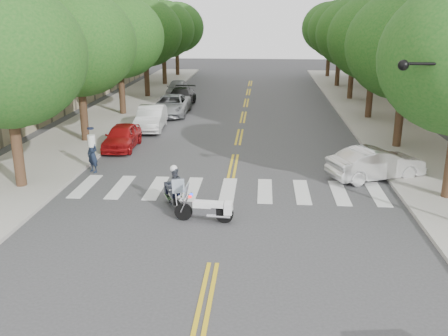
# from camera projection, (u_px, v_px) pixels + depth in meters

# --- Properties ---
(ground) EXTENTS (140.00, 140.00, 0.00)m
(ground) POSITION_uv_depth(u_px,v_px,m) (213.00, 263.00, 14.94)
(ground) COLOR #38383A
(ground) RESTS_ON ground
(sidewalk_left) EXTENTS (5.00, 60.00, 0.15)m
(sidewalk_left) POSITION_uv_depth(u_px,v_px,m) (114.00, 114.00, 36.56)
(sidewalk_left) COLOR #9E9991
(sidewalk_left) RESTS_ON ground
(sidewalk_right) EXTENTS (5.00, 60.00, 0.15)m
(sidewalk_right) POSITION_uv_depth(u_px,v_px,m) (378.00, 118.00, 35.15)
(sidewalk_right) COLOR #9E9991
(sidewalk_right) RESTS_ON ground
(tree_l_0) EXTENTS (6.40, 6.40, 8.45)m
(tree_l_0) POSITION_uv_depth(u_px,v_px,m) (5.00, 56.00, 19.65)
(tree_l_0) COLOR #382316
(tree_l_0) RESTS_ON ground
(tree_l_1) EXTENTS (6.40, 6.40, 8.45)m
(tree_l_1) POSITION_uv_depth(u_px,v_px,m) (78.00, 44.00, 27.26)
(tree_l_1) COLOR #382316
(tree_l_1) RESTS_ON ground
(tree_l_2) EXTENTS (6.40, 6.40, 8.45)m
(tree_l_2) POSITION_uv_depth(u_px,v_px,m) (119.00, 37.00, 34.88)
(tree_l_2) COLOR #382316
(tree_l_2) RESTS_ON ground
(tree_l_3) EXTENTS (6.40, 6.40, 8.45)m
(tree_l_3) POSITION_uv_depth(u_px,v_px,m) (145.00, 33.00, 42.49)
(tree_l_3) COLOR #382316
(tree_l_3) RESTS_ON ground
(tree_l_4) EXTENTS (6.40, 6.40, 8.45)m
(tree_l_4) POSITION_uv_depth(u_px,v_px,m) (163.00, 30.00, 50.11)
(tree_l_4) COLOR #382316
(tree_l_4) RESTS_ON ground
(tree_l_5) EXTENTS (6.40, 6.40, 8.45)m
(tree_l_5) POSITION_uv_depth(u_px,v_px,m) (176.00, 28.00, 57.72)
(tree_l_5) COLOR #382316
(tree_l_5) RESTS_ON ground
(tree_r_1) EXTENTS (6.40, 6.40, 8.45)m
(tree_r_1) POSITION_uv_depth(u_px,v_px,m) (407.00, 45.00, 25.95)
(tree_r_1) COLOR #382316
(tree_r_1) RESTS_ON ground
(tree_r_2) EXTENTS (6.40, 6.40, 8.45)m
(tree_r_2) POSITION_uv_depth(u_px,v_px,m) (375.00, 38.00, 33.57)
(tree_r_2) COLOR #382316
(tree_r_2) RESTS_ON ground
(tree_r_3) EXTENTS (6.40, 6.40, 8.45)m
(tree_r_3) POSITION_uv_depth(u_px,v_px,m) (354.00, 33.00, 41.18)
(tree_r_3) COLOR #382316
(tree_r_3) RESTS_ON ground
(tree_r_4) EXTENTS (6.40, 6.40, 8.45)m
(tree_r_4) POSITION_uv_depth(u_px,v_px,m) (340.00, 30.00, 48.80)
(tree_r_4) COLOR #382316
(tree_r_4) RESTS_ON ground
(tree_r_5) EXTENTS (6.40, 6.40, 8.45)m
(tree_r_5) POSITION_uv_depth(u_px,v_px,m) (330.00, 28.00, 56.41)
(tree_r_5) COLOR #382316
(tree_r_5) RESTS_ON ground
(motorcycle_police) EXTENTS (1.07, 2.04, 1.73)m
(motorcycle_police) POSITION_uv_depth(u_px,v_px,m) (174.00, 189.00, 18.97)
(motorcycle_police) COLOR black
(motorcycle_police) RESTS_ON ground
(motorcycle_parked) EXTENTS (2.14, 0.56, 1.38)m
(motorcycle_parked) POSITION_uv_depth(u_px,v_px,m) (209.00, 209.00, 17.79)
(motorcycle_parked) COLOR black
(motorcycle_parked) RESTS_ON ground
(officer_standing) EXTENTS (0.75, 0.69, 1.72)m
(officer_standing) POSITION_uv_depth(u_px,v_px,m) (92.00, 154.00, 23.25)
(officer_standing) COLOR #162033
(officer_standing) RESTS_ON ground
(convertible) EXTENTS (4.65, 3.13, 1.45)m
(convertible) POSITION_uv_depth(u_px,v_px,m) (376.00, 163.00, 22.33)
(convertible) COLOR silver
(convertible) RESTS_ON ground
(parked_car_a) EXTENTS (1.69, 4.00, 1.35)m
(parked_car_a) POSITION_uv_depth(u_px,v_px,m) (122.00, 137.00, 27.40)
(parked_car_a) COLOR #AD1214
(parked_car_a) RESTS_ON ground
(parked_car_b) EXTENTS (1.90, 4.67, 1.51)m
(parked_car_b) POSITION_uv_depth(u_px,v_px,m) (151.00, 118.00, 31.85)
(parked_car_b) COLOR white
(parked_car_b) RESTS_ON ground
(parked_car_c) EXTENTS (2.43, 5.19, 1.44)m
(parked_car_c) POSITION_uv_depth(u_px,v_px,m) (171.00, 105.00, 36.46)
(parked_car_c) COLOR gray
(parked_car_c) RESTS_ON ground
(parked_car_d) EXTENTS (2.07, 4.92, 1.42)m
(parked_car_d) POSITION_uv_depth(u_px,v_px,m) (181.00, 97.00, 40.01)
(parked_car_d) COLOR black
(parked_car_d) RESTS_ON ground
(parked_car_e) EXTENTS (1.87, 4.34, 1.46)m
(parked_car_e) POSITION_uv_depth(u_px,v_px,m) (177.00, 88.00, 44.67)
(parked_car_e) COLOR #A3A3A8
(parked_car_e) RESTS_ON ground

